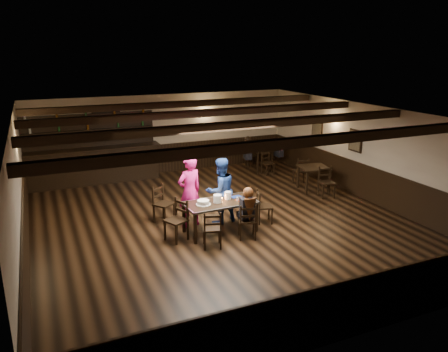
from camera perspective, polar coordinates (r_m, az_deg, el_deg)
name	(u,v)px	position (r m, az deg, el deg)	size (l,w,h in m)	color
ground	(222,221)	(11.04, -0.33, -5.94)	(10.00, 10.00, 0.00)	black
room_shell	(221,154)	(10.54, -0.38, 2.95)	(9.02, 10.02, 2.71)	beige
dining_table	(220,205)	(10.20, -0.51, -3.77)	(1.71, 0.90, 0.75)	black
chair_near_left	(212,227)	(9.45, -1.53, -6.65)	(0.49, 0.48, 0.86)	black
chair_near_right	(248,219)	(9.90, 3.11, -5.62)	(0.49, 0.48, 0.84)	black
chair_end_left	(179,216)	(9.93, -5.94, -5.24)	(0.57, 0.58, 0.94)	black
chair_end_right	(262,204)	(10.85, 4.93, -3.65)	(0.47, 0.48, 0.84)	black
chair_far_pushed	(161,200)	(11.00, -8.21, -3.18)	(0.59, 0.59, 0.93)	black
woman_pink	(190,191)	(10.53, -4.51, -2.03)	(0.64, 0.42, 1.76)	#FF1AA5
man_blue	(220,191)	(10.73, -0.47, -1.92)	(0.80, 0.62, 1.65)	navy
seated_person	(248,205)	(9.83, 3.13, -3.75)	(0.32, 0.49, 0.79)	black
cake	(203,203)	(10.00, -2.72, -3.49)	(0.34, 0.34, 0.11)	white
plate_stack_a	(217,199)	(10.12, -0.86, -2.96)	(0.19, 0.19, 0.18)	white
plate_stack_b	(228,195)	(10.33, 0.50, -2.54)	(0.15, 0.15, 0.18)	white
tea_light	(222,199)	(10.30, -0.29, -3.00)	(0.05, 0.05, 0.06)	#A5A8AD
salt_shaker	(237,199)	(10.23, 1.75, -3.01)	(0.04, 0.04, 0.09)	silver
pepper_shaker	(239,199)	(10.24, 2.01, -2.96)	(0.04, 0.04, 0.10)	#A5A8AD
drink_glass	(229,197)	(10.35, 0.64, -2.76)	(0.06, 0.06, 0.10)	silver
menu_red	(243,199)	(10.34, 2.46, -3.07)	(0.33, 0.23, 0.00)	maroon
menu_blue	(236,197)	(10.53, 1.58, -2.70)	(0.26, 0.18, 0.00)	navy
bar_counter	(92,161)	(14.60, -16.85, 1.93)	(4.34, 0.70, 2.20)	black
back_table_a	(314,170)	(13.46, 11.62, 0.79)	(0.98, 0.98, 0.75)	black
back_table_b	(260,152)	(15.49, 4.70, 3.08)	(0.82, 0.82, 0.75)	black
bg_patron_left	(248,148)	(15.19, 3.11, 3.72)	(0.32, 0.43, 0.80)	black
bg_patron_right	(279,147)	(15.66, 7.18, 3.81)	(0.23, 0.35, 0.70)	black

